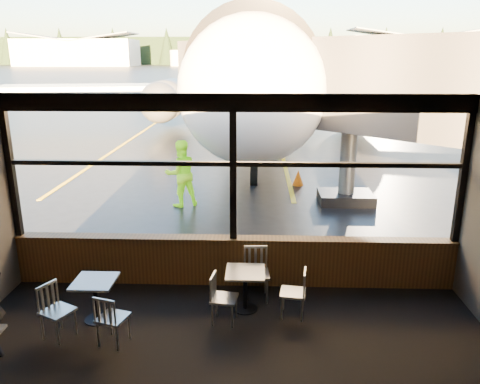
# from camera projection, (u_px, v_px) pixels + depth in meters

# --- Properties ---
(ground_plane) EXTENTS (520.00, 520.00, 0.00)m
(ground_plane) POSITION_uv_depth(u_px,v_px,m) (256.00, 71.00, 123.82)
(ground_plane) COLOR black
(ground_plane) RESTS_ON ground
(ceiling) EXTENTS (8.00, 6.00, 0.04)m
(ceiling) POSITION_uv_depth(u_px,v_px,m) (218.00, 116.00, 4.88)
(ceiling) COLOR #38332D
(ceiling) RESTS_ON ground
(window_sill) EXTENTS (8.00, 0.28, 0.90)m
(window_sill) POSITION_uv_depth(u_px,v_px,m) (234.00, 262.00, 8.62)
(window_sill) COLOR #523518
(window_sill) RESTS_ON ground
(window_header) EXTENTS (8.00, 0.18, 0.30)m
(window_header) POSITION_uv_depth(u_px,v_px,m) (233.00, 103.00, 7.80)
(window_header) COLOR black
(window_header) RESTS_ON ground
(mullion_left) EXTENTS (0.12, 0.12, 2.60)m
(mullion_left) POSITION_uv_depth(u_px,v_px,m) (10.00, 168.00, 8.26)
(mullion_left) COLOR black
(mullion_left) RESTS_ON ground
(mullion_centre) EXTENTS (0.12, 0.12, 2.60)m
(mullion_centre) POSITION_uv_depth(u_px,v_px,m) (233.00, 170.00, 8.12)
(mullion_centre) COLOR black
(mullion_centre) RESTS_ON ground
(mullion_right) EXTENTS (0.12, 0.12, 2.60)m
(mullion_right) POSITION_uv_depth(u_px,v_px,m) (464.00, 172.00, 7.98)
(mullion_right) COLOR black
(mullion_right) RESTS_ON ground
(window_transom) EXTENTS (8.00, 0.10, 0.08)m
(window_transom) POSITION_uv_depth(u_px,v_px,m) (233.00, 164.00, 8.10)
(window_transom) COLOR black
(window_transom) RESTS_ON ground
(airliner) EXTENTS (32.97, 39.15, 11.68)m
(airliner) POSITION_uv_depth(u_px,v_px,m) (264.00, 23.00, 26.07)
(airliner) COLOR white
(airliner) RESTS_ON ground_plane
(jet_bridge) EXTENTS (9.22, 11.27, 4.92)m
(jet_bridge) POSITION_uv_depth(u_px,v_px,m) (370.00, 116.00, 13.20)
(jet_bridge) COLOR #2C2C2E
(jet_bridge) RESTS_ON ground_plane
(cafe_table_near) EXTENTS (0.64, 0.64, 0.70)m
(cafe_table_near) POSITION_uv_depth(u_px,v_px,m) (245.00, 290.00, 7.77)
(cafe_table_near) COLOR gray
(cafe_table_near) RESTS_ON carpet_floor
(cafe_table_mid) EXTENTS (0.64, 0.64, 0.71)m
(cafe_table_mid) POSITION_uv_depth(u_px,v_px,m) (96.00, 300.00, 7.45)
(cafe_table_mid) COLOR #9E9892
(cafe_table_mid) RESTS_ON carpet_floor
(chair_near_e) EXTENTS (0.51, 0.51, 0.83)m
(chair_near_e) POSITION_uv_depth(u_px,v_px,m) (293.00, 293.00, 7.55)
(chair_near_e) COLOR beige
(chair_near_e) RESTS_ON carpet_floor
(chair_near_w) EXTENTS (0.51, 0.51, 0.83)m
(chair_near_w) POSITION_uv_depth(u_px,v_px,m) (224.00, 299.00, 7.38)
(chair_near_w) COLOR #B3AFA1
(chair_near_w) RESTS_ON carpet_floor
(chair_near_n) EXTENTS (0.54, 0.54, 0.93)m
(chair_near_n) POSITION_uv_depth(u_px,v_px,m) (256.00, 275.00, 8.08)
(chair_near_n) COLOR #B3AEA2
(chair_near_n) RESTS_ON carpet_floor
(chair_mid_s) EXTENTS (0.57, 0.57, 0.83)m
(chair_mid_s) POSITION_uv_depth(u_px,v_px,m) (113.00, 318.00, 6.83)
(chair_mid_s) COLOR #AFAA9E
(chair_mid_s) RESTS_ON carpet_floor
(chair_mid_w) EXTENTS (0.63, 0.63, 0.86)m
(chair_mid_w) POSITION_uv_depth(u_px,v_px,m) (58.00, 312.00, 6.98)
(chair_mid_w) COLOR beige
(chair_mid_w) RESTS_ON carpet_floor
(ground_crew) EXTENTS (1.14, 1.05, 1.87)m
(ground_crew) POSITION_uv_depth(u_px,v_px,m) (181.00, 173.00, 13.05)
(ground_crew) COLOR #BFF219
(ground_crew) RESTS_ON ground_plane
(cone_nose) EXTENTS (0.36, 0.36, 0.50)m
(cone_nose) POSITION_uv_depth(u_px,v_px,m) (298.00, 178.00, 15.32)
(cone_nose) COLOR #FC4307
(cone_nose) RESTS_ON ground_plane
(hangar_left) EXTENTS (45.00, 18.00, 11.00)m
(hangar_left) POSITION_uv_depth(u_px,v_px,m) (78.00, 51.00, 182.27)
(hangar_left) COLOR silver
(hangar_left) RESTS_ON ground_plane
(hangar_mid) EXTENTS (38.00, 15.00, 10.00)m
(hangar_mid) POSITION_uv_depth(u_px,v_px,m) (257.00, 53.00, 184.74)
(hangar_mid) COLOR silver
(hangar_mid) RESTS_ON ground_plane
(hangar_right) EXTENTS (50.00, 20.00, 12.00)m
(hangar_right) POSITION_uv_depth(u_px,v_px,m) (416.00, 50.00, 175.64)
(hangar_right) COLOR silver
(hangar_right) RESTS_ON ground_plane
(fuel_tank_a) EXTENTS (8.00, 8.00, 6.00)m
(fuel_tank_a) POSITION_uv_depth(u_px,v_px,m) (180.00, 58.00, 183.49)
(fuel_tank_a) COLOR silver
(fuel_tank_a) RESTS_ON ground_plane
(fuel_tank_b) EXTENTS (8.00, 8.00, 6.00)m
(fuel_tank_b) POSITION_uv_depth(u_px,v_px,m) (206.00, 58.00, 183.13)
(fuel_tank_b) COLOR silver
(fuel_tank_b) RESTS_ON ground_plane
(fuel_tank_c) EXTENTS (8.00, 8.00, 6.00)m
(fuel_tank_c) POSITION_uv_depth(u_px,v_px,m) (231.00, 58.00, 182.78)
(fuel_tank_c) COLOR silver
(fuel_tank_c) RESTS_ON ground_plane
(treeline) EXTENTS (360.00, 3.00, 12.00)m
(treeline) POSITION_uv_depth(u_px,v_px,m) (257.00, 51.00, 208.44)
(treeline) COLOR black
(treeline) RESTS_ON ground_plane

